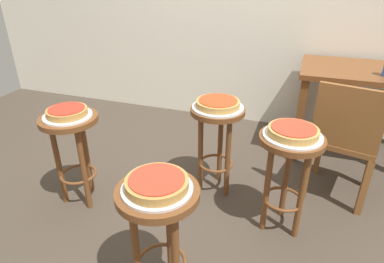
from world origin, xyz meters
The scene contains 15 objects.
ground_plane centered at (0.00, 0.00, 0.00)m, with size 6.00×6.00×0.00m, color #42382D.
stool_foreground centered at (0.03, -0.62, 0.47)m, with size 0.36×0.36×0.64m.
serving_plate_foreground centered at (0.03, -0.62, 0.64)m, with size 0.30×0.30×0.01m, color silver.
pizza_foreground centered at (0.03, -0.62, 0.67)m, with size 0.27×0.27×0.05m.
stool_middle centered at (-0.80, -0.11, 0.47)m, with size 0.36×0.36×0.64m.
serving_plate_middle centered at (-0.80, -0.11, 0.64)m, with size 0.30×0.30×0.01m, color silver.
pizza_middle centered at (-0.80, -0.11, 0.67)m, with size 0.25×0.25×0.05m.
stool_leftside centered at (0.54, 0.07, 0.47)m, with size 0.36×0.36×0.64m.
serving_plate_leftside centered at (0.54, 0.07, 0.64)m, with size 0.33×0.33×0.01m, color silver.
pizza_leftside centered at (0.54, 0.07, 0.67)m, with size 0.27×0.27×0.05m.
stool_rear centered at (0.04, 0.33, 0.47)m, with size 0.36×0.36×0.64m.
serving_plate_rear centered at (0.04, 0.33, 0.64)m, with size 0.34×0.34×0.01m, color silver.
pizza_rear centered at (0.04, 0.33, 0.67)m, with size 0.29×0.29×0.05m.
dining_table centered at (0.98, 1.21, 0.62)m, with size 0.93×0.68×0.75m.
wooden_chair centered at (0.87, 0.51, 0.47)m, with size 0.48×0.48×0.85m.
Camera 1 is at (0.54, -1.64, 1.48)m, focal length 31.07 mm.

